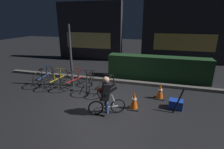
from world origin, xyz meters
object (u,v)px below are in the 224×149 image
object	(u,v)px
street_post	(71,57)
traffic_cone_near	(134,101)
parked_bike_right_mid	(106,85)
closed_umbrella	(178,101)
traffic_cone_far	(160,91)
parked_bike_leftmost	(44,76)
parked_bike_center_left	(75,79)
cyclist	(106,95)
blue_crate	(176,104)
parked_bike_center_right	(90,82)
parked_bike_left_mid	(57,79)

from	to	relation	value
street_post	traffic_cone_near	xyz separation A→B (m)	(2.96, -1.30, -1.04)
parked_bike_right_mid	closed_umbrella	size ratio (longest dim) A/B	1.80
parked_bike_right_mid	traffic_cone_far	size ratio (longest dim) A/B	2.52
street_post	parked_bike_leftmost	world-z (taller)	street_post
street_post	parked_bike_center_left	world-z (taller)	street_post
parked_bike_right_mid	traffic_cone_far	world-z (taller)	parked_bike_right_mid
cyclist	blue_crate	bearing A→B (deg)	-2.52
blue_crate	traffic_cone_near	bearing A→B (deg)	-163.53
parked_bike_leftmost	cyclist	bearing A→B (deg)	-121.70
cyclist	closed_umbrella	distance (m)	2.31
blue_crate	closed_umbrella	distance (m)	0.36
street_post	parked_bike_center_right	world-z (taller)	street_post
parked_bike_leftmost	blue_crate	size ratio (longest dim) A/B	3.85
closed_umbrella	traffic_cone_far	bearing A→B (deg)	89.37
traffic_cone_far	blue_crate	size ratio (longest dim) A/B	1.38
parked_bike_center_left	blue_crate	bearing A→B (deg)	-84.89
street_post	parked_bike_right_mid	world-z (taller)	street_post
parked_bike_left_mid	closed_umbrella	size ratio (longest dim) A/B	1.90
parked_bike_center_right	cyclist	distance (m)	2.07
parked_bike_leftmost	closed_umbrella	xyz separation A→B (m)	(5.78, -1.09, 0.05)
parked_bike_leftmost	parked_bike_center_right	size ratio (longest dim) A/B	1.01
traffic_cone_near	closed_umbrella	world-z (taller)	closed_umbrella
parked_bike_leftmost	parked_bike_right_mid	distance (m)	3.12
traffic_cone_far	blue_crate	world-z (taller)	traffic_cone_far
parked_bike_center_right	closed_umbrella	distance (m)	3.54
street_post	traffic_cone_near	size ratio (longest dim) A/B	4.38
parked_bike_left_mid	parked_bike_center_right	xyz separation A→B (m)	(1.60, -0.00, 0.02)
blue_crate	closed_umbrella	size ratio (longest dim) A/B	0.52
closed_umbrella	parked_bike_center_left	bearing A→B (deg)	132.72
blue_crate	closed_umbrella	world-z (taller)	closed_umbrella
cyclist	street_post	bearing A→B (deg)	113.06
traffic_cone_near	blue_crate	size ratio (longest dim) A/B	1.39
street_post	traffic_cone_far	bearing A→B (deg)	-3.91
parked_bike_center_left	blue_crate	xyz separation A→B (m)	(4.15, -0.81, -0.20)
street_post	blue_crate	world-z (taller)	street_post
parked_bike_leftmost	parked_bike_left_mid	bearing A→B (deg)	-105.35
parked_bike_center_right	blue_crate	xyz separation A→B (m)	(3.38, -0.70, -0.21)
parked_bike_center_left	closed_umbrella	xyz separation A→B (m)	(4.19, -1.06, 0.05)
closed_umbrella	street_post	bearing A→B (deg)	132.10
blue_crate	cyclist	bearing A→B (deg)	-156.23
cyclist	traffic_cone_far	bearing A→B (deg)	18.08
closed_umbrella	cyclist	bearing A→B (deg)	164.61
traffic_cone_far	blue_crate	distance (m)	0.84
parked_bike_left_mid	parked_bike_center_left	world-z (taller)	parked_bike_center_left
parked_bike_right_mid	blue_crate	distance (m)	2.71
parked_bike_left_mid	blue_crate	size ratio (longest dim) A/B	3.67
parked_bike_center_right	traffic_cone_near	xyz separation A→B (m)	(2.02, -1.10, -0.06)
parked_bike_center_left	parked_bike_left_mid	bearing A→B (deg)	113.75
blue_crate	cyclist	xyz separation A→B (m)	(-2.16, -0.95, 0.48)
parked_bike_leftmost	traffic_cone_near	bearing A→B (deg)	-110.95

